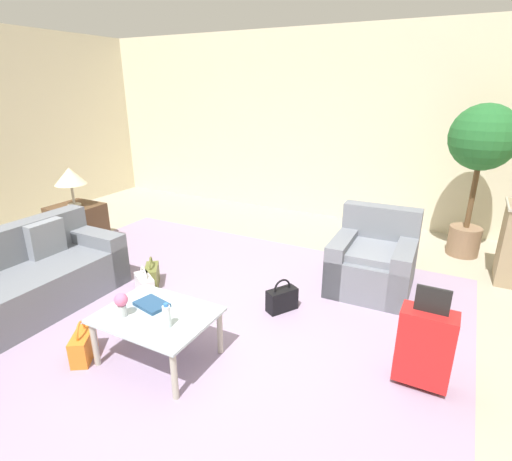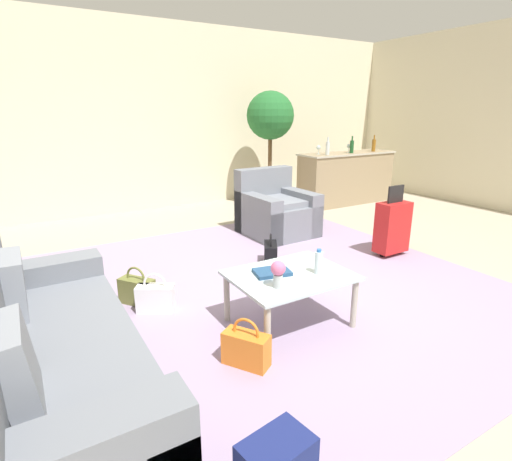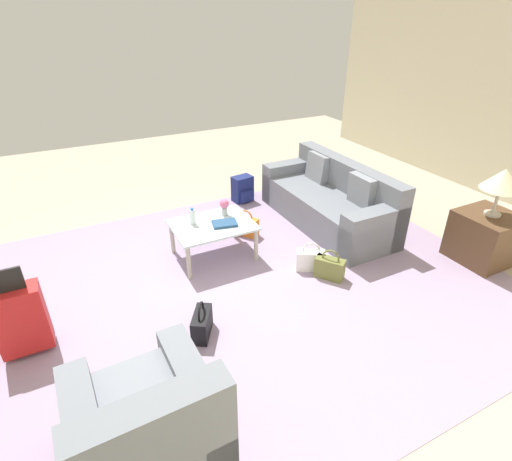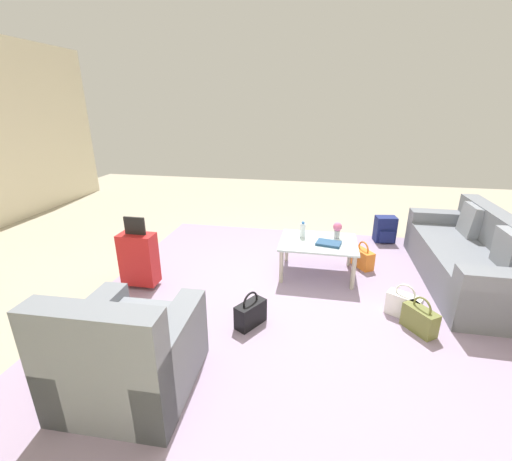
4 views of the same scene
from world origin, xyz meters
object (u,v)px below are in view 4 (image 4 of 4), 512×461
Objects in this scene: couch at (473,260)px; handbag_white at (403,305)px; coffee_table at (318,246)px; water_bottle at (303,230)px; handbag_olive at (420,319)px; armchair at (126,359)px; suitcase_red at (139,258)px; backpack_navy at (385,230)px; flower_vase at (337,229)px; handbag_orange at (362,258)px; handbag_black at (251,313)px; coffee_table_book at (329,243)px.

couch is 1.27m from handbag_white.
coffee_table is 4.53× the size of water_bottle.
armchair is at bearing 27.39° from handbag_olive.
suitcase_red is 3.60m from backpack_navy.
flower_vase is 0.58m from handbag_orange.
handbag_black is at bearing 73.01° from water_bottle.
armchair is (3.09, 2.27, 0.00)m from couch.
handbag_white is at bearing 138.55° from coffee_table.
handbag_white is at bearing 105.33° from handbag_orange.
armchair is 2.53m from coffee_table.
handbag_olive is (-2.97, 0.30, -0.23)m from suitcase_red.
coffee_table_book is at bearing -42.55° from handbag_white.
coffee_table is at bearing -41.45° from handbag_white.
backpack_navy is at bearing -93.66° from handbag_white.
armchair reaches higher than handbag_olive.
coffee_table_book is 0.70× the size of backpack_navy.
handbag_orange is at bearing 66.72° from backpack_navy.
water_bottle is 0.90m from handbag_orange.
handbag_olive is at bearing 136.81° from water_bottle.
handbag_orange is at bearing -9.46° from couch.
handbag_olive is (-0.39, 1.30, 0.00)m from handbag_orange.
coffee_table is 1.19m from handbag_white.
handbag_black is (1.17, 1.50, 0.00)m from handbag_orange.
water_bottle is 0.57× the size of handbag_orange.
handbag_olive is (-0.97, 1.00, -0.25)m from coffee_table.
couch is 3.83m from armchair.
handbag_black is 0.89× the size of backpack_navy.
backpack_navy is (-0.03, -2.29, 0.06)m from handbag_olive.
handbag_white and handbag_olive have the same top height.
water_bottle reaches higher than handbag_olive.
armchair is at bearing 56.82° from flower_vase.
suitcase_red is at bearing -64.49° from armchair.
couch is 10.40× the size of water_bottle.
coffee_table is at bearing 3.20° from couch.
armchair is at bearing 59.13° from coffee_table.
armchair is at bearing 67.82° from coffee_table_book.
backpack_navy is (-1.60, -2.49, 0.06)m from handbag_black.
armchair is 3.38× the size of coffee_table_book.
handbag_black is at bearing 57.29° from backpack_navy.
handbag_white is (-1.07, 0.87, -0.40)m from water_bottle.
water_bottle is 1.65m from handbag_olive.
armchair is at bearing 32.91° from handbag_white.
couch is 3.87m from suitcase_red.
armchair reaches higher than handbag_orange.
water_bottle is (-1.10, -2.27, 0.23)m from armchair.
handbag_orange is at bearing -158.75° from suitcase_red.
armchair is 2.62× the size of handbag_black.
couch is 10.35× the size of flower_vase.
flower_vase reaches higher than coffee_table_book.
backpack_navy is at bearing -146.46° from suitcase_red.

